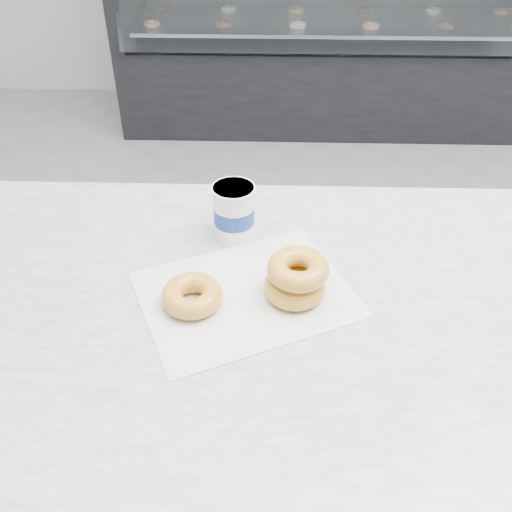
{
  "coord_description": "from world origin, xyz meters",
  "views": [
    {
      "loc": [
        -0.33,
        -1.28,
        1.54
      ],
      "look_at": [
        -0.35,
        -0.53,
        0.95
      ],
      "focal_mm": 40.0,
      "sensor_mm": 36.0,
      "label": 1
    }
  ],
  "objects_px": {
    "counter": "(421,464)",
    "donut_single": "(192,296)",
    "coffee_cup": "(234,212)",
    "display_case": "(330,37)",
    "donut_stack": "(296,278)"
  },
  "relations": [
    {
      "from": "donut_single",
      "to": "coffee_cup",
      "type": "xyz_separation_m",
      "value": [
        0.06,
        0.19,
        0.04
      ]
    },
    {
      "from": "counter",
      "to": "donut_single",
      "type": "distance_m",
      "value": 0.65
    },
    {
      "from": "display_case",
      "to": "donut_stack",
      "type": "relative_size",
      "value": 16.68
    },
    {
      "from": "donut_single",
      "to": "coffee_cup",
      "type": "height_order",
      "value": "coffee_cup"
    },
    {
      "from": "counter",
      "to": "coffee_cup",
      "type": "bearing_deg",
      "value": 153.93
    },
    {
      "from": "donut_single",
      "to": "donut_stack",
      "type": "distance_m",
      "value": 0.17
    },
    {
      "from": "display_case",
      "to": "counter",
      "type": "bearing_deg",
      "value": -90.0
    },
    {
      "from": "counter",
      "to": "donut_single",
      "type": "xyz_separation_m",
      "value": [
        -0.45,
        0.0,
        0.47
      ]
    },
    {
      "from": "counter",
      "to": "display_case",
      "type": "xyz_separation_m",
      "value": [
        0.0,
        2.72,
        0.04
      ]
    },
    {
      "from": "coffee_cup",
      "to": "donut_single",
      "type": "bearing_deg",
      "value": -124.3
    },
    {
      "from": "counter",
      "to": "donut_stack",
      "type": "xyz_separation_m",
      "value": [
        -0.28,
        0.03,
        0.49
      ]
    },
    {
      "from": "display_case",
      "to": "donut_stack",
      "type": "distance_m",
      "value": 2.74
    },
    {
      "from": "donut_stack",
      "to": "display_case",
      "type": "bearing_deg",
      "value": 83.97
    },
    {
      "from": "display_case",
      "to": "coffee_cup",
      "type": "distance_m",
      "value": 2.6
    },
    {
      "from": "donut_stack",
      "to": "coffee_cup",
      "type": "height_order",
      "value": "coffee_cup"
    }
  ]
}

